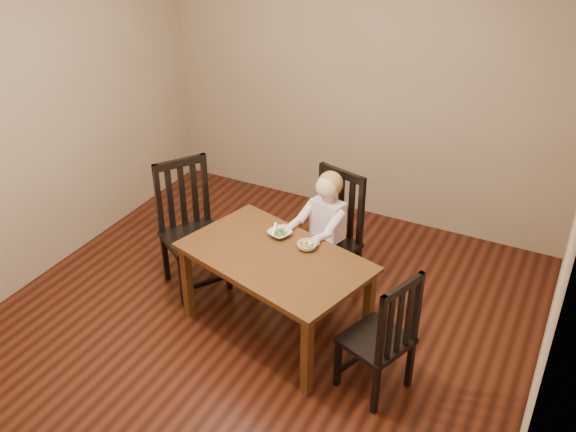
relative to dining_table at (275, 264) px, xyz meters
The scene contains 9 objects.
room 0.77m from the dining_table, behind, with size 4.01×4.01×2.71m.
dining_table is the anchor object (origin of this frame).
chair_child 0.67m from the dining_table, 77.15° to the left, with size 0.55×0.53×1.05m.
chair_left 0.94m from the dining_table, 165.13° to the left, with size 0.63×0.63×1.08m.
chair_right 0.96m from the dining_table, 14.82° to the right, with size 0.51×0.52×0.95m.
toddler 0.62m from the dining_table, 77.29° to the left, with size 0.34×0.42×0.58m, color white, non-canonical shape.
bowl_peas 0.29m from the dining_table, 110.00° to the left, with size 0.17×0.17×0.04m, color white.
bowl_veg 0.27m from the dining_table, 48.20° to the left, with size 0.15×0.15×0.05m, color white.
fork 0.30m from the dining_table, 119.15° to the left, with size 0.04×0.12×0.05m.
Camera 1 is at (1.97, -3.38, 3.25)m, focal length 40.00 mm.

